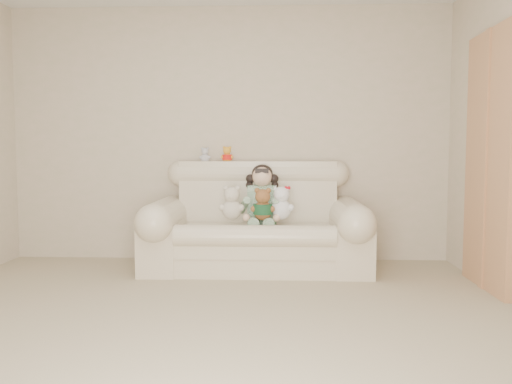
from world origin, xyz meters
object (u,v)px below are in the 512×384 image
at_px(brown_teddy, 263,201).
at_px(sofa, 256,216).
at_px(seated_child, 262,194).
at_px(cream_teddy, 232,199).
at_px(white_cat, 281,199).

bearing_deg(brown_teddy, sofa, 91.31).
relative_size(seated_child, cream_teddy, 1.60).
bearing_deg(white_cat, seated_child, 132.34).
bearing_deg(cream_teddy, white_cat, 0.69).
relative_size(sofa, brown_teddy, 6.08).
distance_m(seated_child, cream_teddy, 0.35).
bearing_deg(seated_child, sofa, -122.48).
bearing_deg(white_cat, brown_teddy, -162.84).
height_order(seated_child, cream_teddy, seated_child).
bearing_deg(brown_teddy, white_cat, -0.53).
distance_m(sofa, cream_teddy, 0.31).
bearing_deg(seated_child, brown_teddy, -86.81).
distance_m(sofa, seated_child, 0.22).
bearing_deg(seated_child, white_cat, -45.42).
xyz_separation_m(sofa, brown_teddy, (0.06, -0.17, 0.16)).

